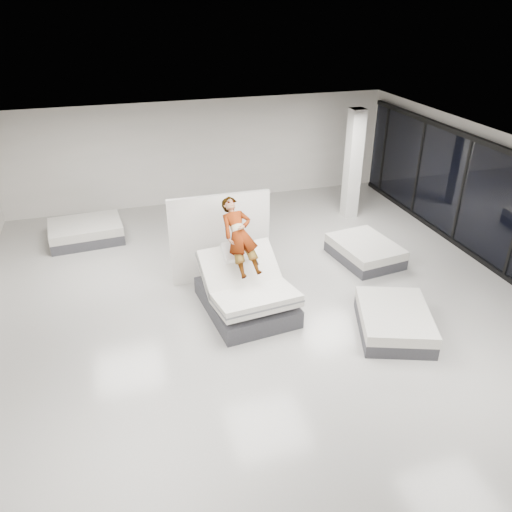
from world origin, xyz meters
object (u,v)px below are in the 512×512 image
at_px(hero_bed, 246,293).
at_px(flat_bed_right_near, 394,321).
at_px(flat_bed_right_far, 365,251).
at_px(flat_bed_left_far, 86,232).
at_px(person, 240,248).
at_px(remote, 256,262).
at_px(column, 353,165).
at_px(divider_panel, 220,238).

xyz_separation_m(hero_bed, flat_bed_right_near, (2.61, -1.57, -0.17)).
height_order(flat_bed_right_far, flat_bed_left_far, flat_bed_left_far).
distance_m(person, remote, 0.47).
relative_size(person, column, 0.55).
bearing_deg(flat_bed_left_far, remote, -52.22).
height_order(person, flat_bed_left_far, person).
relative_size(flat_bed_right_far, flat_bed_right_near, 0.90).
bearing_deg(flat_bed_left_far, hero_bed, -54.01).
xyz_separation_m(flat_bed_right_near, flat_bed_left_far, (-5.90, 6.09, 0.01)).
height_order(flat_bed_right_near, flat_bed_left_far, flat_bed_left_far).
distance_m(remote, divider_panel, 1.53).
distance_m(flat_bed_right_near, column, 6.03).
distance_m(remote, flat_bed_left_far, 5.78).
relative_size(divider_panel, flat_bed_left_far, 1.17).
bearing_deg(flat_bed_right_far, flat_bed_left_far, 154.74).
bearing_deg(flat_bed_right_near, person, 144.38).
xyz_separation_m(hero_bed, flat_bed_right_far, (3.48, 1.33, -0.17)).
distance_m(flat_bed_right_far, flat_bed_right_near, 3.03).
bearing_deg(person, flat_bed_right_far, 9.70).
bearing_deg(column, person, -139.78).
distance_m(divider_panel, flat_bed_left_far, 4.41).
xyz_separation_m(hero_bed, column, (4.36, 4.04, 1.19)).
bearing_deg(flat_bed_left_far, flat_bed_right_near, -45.95).
height_order(remote, divider_panel, divider_panel).
xyz_separation_m(person, remote, (0.26, -0.32, -0.22)).
height_order(hero_bed, person, person).
bearing_deg(hero_bed, remote, -0.08).
xyz_separation_m(flat_bed_right_far, flat_bed_left_far, (-6.77, 3.19, 0.02)).
xyz_separation_m(flat_bed_right_near, column, (1.74, 5.61, 1.35)).
bearing_deg(column, flat_bed_right_far, -107.90).
distance_m(hero_bed, flat_bed_left_far, 5.59).
relative_size(divider_panel, flat_bed_right_far, 1.21).
relative_size(remote, flat_bed_right_near, 0.07).
distance_m(person, flat_bed_right_far, 3.82).
xyz_separation_m(remote, flat_bed_right_near, (2.39, -1.57, -0.88)).
bearing_deg(divider_panel, remote, -73.69).
bearing_deg(remote, person, 122.15).
height_order(remote, column, column).
bearing_deg(divider_panel, column, 29.63).
relative_size(flat_bed_right_far, column, 0.60).
height_order(person, flat_bed_right_far, person).
distance_m(remote, column, 5.80).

